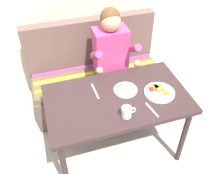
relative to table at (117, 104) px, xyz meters
name	(u,v)px	position (x,y,z in m)	size (l,w,h in m)	color
ground_plane	(116,149)	(0.00, 0.00, -0.65)	(8.00, 8.00, 0.00)	#B2AC9B
table	(117,104)	(0.00, 0.00, 0.00)	(1.20, 0.70, 0.73)	#312122
couch	(96,79)	(0.00, 0.76, -0.32)	(1.44, 0.56, 1.00)	brown
person	(113,55)	(0.15, 0.59, 0.09)	(0.45, 0.61, 1.21)	#BD3B73
plate_breakfast	(159,92)	(0.35, -0.05, 0.09)	(0.26, 0.26, 0.05)	white
plate_eggs	(125,90)	(0.09, 0.06, 0.09)	(0.20, 0.20, 0.04)	white
coffee_mug	(127,112)	(0.00, -0.22, 0.13)	(0.12, 0.08, 0.09)	white
fork	(152,110)	(0.22, -0.22, 0.08)	(0.01, 0.17, 0.01)	silver
knife	(95,91)	(-0.16, 0.13, 0.08)	(0.01, 0.20, 0.01)	silver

